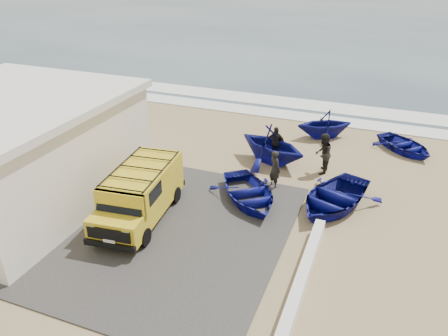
% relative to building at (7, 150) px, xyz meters
% --- Properties ---
extents(ground, '(160.00, 160.00, 0.00)m').
position_rel_building_xyz_m(ground, '(7.50, 2.00, -2.16)').
color(ground, '#A1875D').
extents(slab, '(12.00, 10.00, 0.05)m').
position_rel_building_xyz_m(slab, '(5.50, -0.00, -2.14)').
color(slab, '#413F3C').
rests_on(slab, ground).
extents(ocean, '(180.00, 88.00, 0.01)m').
position_rel_building_xyz_m(ocean, '(7.50, 58.00, -2.16)').
color(ocean, '#385166').
rests_on(ocean, ground).
extents(surf_line, '(180.00, 1.60, 0.06)m').
position_rel_building_xyz_m(surf_line, '(7.50, 14.00, -2.13)').
color(surf_line, white).
rests_on(surf_line, ground).
extents(surf_wash, '(180.00, 2.20, 0.04)m').
position_rel_building_xyz_m(surf_wash, '(7.50, 16.50, -2.14)').
color(surf_wash, white).
rests_on(surf_wash, ground).
extents(building, '(8.40, 9.40, 4.30)m').
position_rel_building_xyz_m(building, '(0.00, 0.00, 0.00)').
color(building, white).
rests_on(building, ground).
extents(parapet, '(0.35, 6.00, 0.55)m').
position_rel_building_xyz_m(parapet, '(12.50, -1.00, -1.89)').
color(parapet, silver).
rests_on(parapet, ground).
extents(van, '(2.39, 5.03, 2.08)m').
position_rel_building_xyz_m(van, '(5.81, 0.52, -1.04)').
color(van, gold).
rests_on(van, ground).
extents(boat_near_left, '(4.54, 4.74, 0.80)m').
position_rel_building_xyz_m(boat_near_left, '(9.34, 3.15, -1.76)').
color(boat_near_left, navy).
rests_on(boat_near_left, ground).
extents(boat_near_right, '(4.27, 5.01, 0.88)m').
position_rel_building_xyz_m(boat_near_right, '(12.68, 4.02, -1.72)').
color(boat_near_right, navy).
rests_on(boat_near_right, ground).
extents(boat_mid_left, '(4.61, 4.35, 1.93)m').
position_rel_building_xyz_m(boat_mid_left, '(9.20, 7.09, -1.20)').
color(boat_mid_left, navy).
rests_on(boat_mid_left, ground).
extents(boat_far_left, '(3.95, 3.79, 1.60)m').
position_rel_building_xyz_m(boat_far_left, '(11.05, 11.22, -1.36)').
color(boat_far_left, navy).
rests_on(boat_far_left, ground).
extents(boat_far_right, '(3.99, 3.99, 0.68)m').
position_rel_building_xyz_m(boat_far_right, '(15.30, 10.85, -1.82)').
color(boat_far_right, navy).
rests_on(boat_far_right, ground).
extents(fisherman_front, '(0.76, 0.72, 1.74)m').
position_rel_building_xyz_m(fisherman_front, '(9.99, 4.75, -1.29)').
color(fisherman_front, black).
rests_on(fisherman_front, ground).
extents(fisherman_middle, '(0.74, 0.95, 1.95)m').
position_rel_building_xyz_m(fisherman_middle, '(11.70, 6.89, -1.19)').
color(fisherman_middle, black).
rests_on(fisherman_middle, ground).
extents(fisherman_back, '(1.03, 0.52, 1.69)m').
position_rel_building_xyz_m(fisherman_back, '(9.24, 7.59, -1.32)').
color(fisherman_back, black).
rests_on(fisherman_back, ground).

